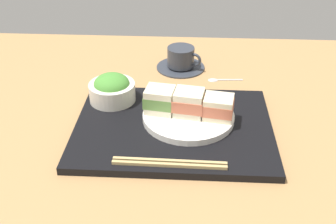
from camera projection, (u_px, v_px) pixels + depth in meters
ground_plane at (196, 122)px, 101.39cm from camera, size 140.00×100.00×3.00cm
serving_tray at (174, 128)px, 95.13cm from camera, size 44.35×33.44×1.73cm
sandwich_plate at (188, 117)px, 96.10cm from camera, size 21.03×21.03×1.48cm
sandwich_near at (160, 100)px, 95.28cm from camera, size 7.58×6.58×5.80cm
sandwich_middle at (189, 103)px, 94.13cm from camera, size 7.72×6.88×5.89cm
sandwich_far at (218, 107)px, 93.21cm from camera, size 7.46×6.72×5.13cm
salad_bowl at (112, 89)px, 102.24cm from camera, size 11.30×11.30×6.91cm
chopsticks_pair at (169, 163)px, 82.47cm from camera, size 22.76×2.28×0.70cm
coffee_cup at (181, 59)px, 121.42cm from camera, size 14.06×14.06×6.43cm
teaspoon at (218, 79)px, 116.19cm from camera, size 9.76×2.18×0.80cm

